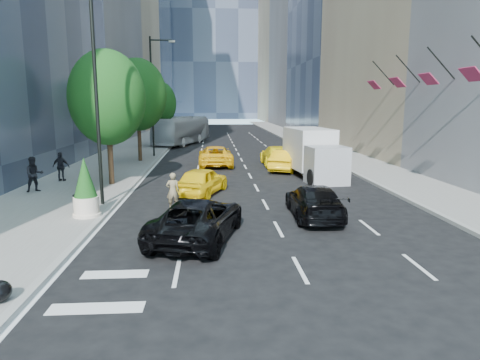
{
  "coord_description": "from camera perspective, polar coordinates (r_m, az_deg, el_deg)",
  "views": [
    {
      "loc": [
        -1.48,
        -15.43,
        4.7
      ],
      "look_at": [
        -0.34,
        1.68,
        1.6
      ],
      "focal_mm": 32.0,
      "sensor_mm": 36.0,
      "label": 1
    }
  ],
  "objects": [
    {
      "name": "ground",
      "position": [
        16.2,
        1.61,
        -6.62
      ],
      "size": [
        160.0,
        160.0,
        0.0
      ],
      "primitive_type": "plane",
      "color": "black",
      "rests_on": "ground"
    },
    {
      "name": "sidewalk_left",
      "position": [
        46.28,
        -13.17,
        4.25
      ],
      "size": [
        6.0,
        120.0,
        0.15
      ],
      "primitive_type": "cube",
      "color": "slate",
      "rests_on": "ground"
    },
    {
      "name": "sidewalk_right",
      "position": [
        47.09,
        10.36,
        4.45
      ],
      "size": [
        4.0,
        120.0,
        0.15
      ],
      "primitive_type": "cube",
      "color": "slate",
      "rests_on": "ground"
    },
    {
      "name": "tower_right_far",
      "position": [
        117.6,
        8.28,
        20.09
      ],
      "size": [
        20.0,
        24.0,
        50.0
      ],
      "primitive_type": "cube",
      "color": "#85725C",
      "rests_on": "ground"
    },
    {
      "name": "lamp_near",
      "position": [
        20.05,
        -18.25,
        12.93
      ],
      "size": [
        2.13,
        0.22,
        10.0
      ],
      "color": "black",
      "rests_on": "sidewalk_left"
    },
    {
      "name": "lamp_far",
      "position": [
        37.76,
        -11.41,
        11.74
      ],
      "size": [
        2.13,
        0.22,
        10.0
      ],
      "color": "black",
      "rests_on": "sidewalk_left"
    },
    {
      "name": "tree_near",
      "position": [
        25.09,
        -17.27,
        10.41
      ],
      "size": [
        4.2,
        4.2,
        7.46
      ],
      "color": "black",
      "rests_on": "sidewalk_left"
    },
    {
      "name": "tree_mid",
      "position": [
        34.91,
        -13.49,
        10.99
      ],
      "size": [
        4.5,
        4.5,
        7.99
      ],
      "color": "black",
      "rests_on": "sidewalk_left"
    },
    {
      "name": "tree_far",
      "position": [
        47.77,
        -10.85,
        9.98
      ],
      "size": [
        3.9,
        3.9,
        6.92
      ],
      "color": "black",
      "rests_on": "sidewalk_left"
    },
    {
      "name": "traffic_signal",
      "position": [
        55.65,
        -9.01,
        9.65
      ],
      "size": [
        2.48,
        0.53,
        5.2
      ],
      "color": "black",
      "rests_on": "sidewalk_left"
    },
    {
      "name": "facade_flags",
      "position": [
        28.21,
        22.2,
        12.53
      ],
      "size": [
        1.85,
        13.3,
        2.05
      ],
      "color": "black",
      "rests_on": "ground"
    },
    {
      "name": "skateboarder",
      "position": [
        18.92,
        -8.94,
        -1.77
      ],
      "size": [
        0.64,
        0.48,
        1.6
      ],
      "primitive_type": "imported",
      "rotation": [
        0.0,
        0.0,
        3.31
      ],
      "color": "#77694A",
      "rests_on": "ground"
    },
    {
      "name": "black_sedan_lincoln",
      "position": [
        14.98,
        -5.68,
        -5.19
      ],
      "size": [
        3.66,
        5.68,
        1.46
      ],
      "primitive_type": "imported",
      "rotation": [
        0.0,
        0.0,
        2.89
      ],
      "color": "black",
      "rests_on": "ground"
    },
    {
      "name": "black_sedan_mercedes",
      "position": [
        18.0,
        9.86,
        -2.8
      ],
      "size": [
        2.08,
        4.78,
        1.37
      ],
      "primitive_type": "imported",
      "rotation": [
        0.0,
        0.0,
        3.11
      ],
      "color": "black",
      "rests_on": "ground"
    },
    {
      "name": "taxi_a",
      "position": [
        22.3,
        -5.08,
        -0.09
      ],
      "size": [
        3.03,
        4.52,
        1.43
      ],
      "primitive_type": "imported",
      "rotation": [
        0.0,
        0.0,
        2.79
      ],
      "color": "yellow",
      "rests_on": "ground"
    },
    {
      "name": "taxi_b",
      "position": [
        30.16,
        6.31,
        2.64
      ],
      "size": [
        3.26,
        4.74,
        1.48
      ],
      "primitive_type": "imported",
      "rotation": [
        0.0,
        0.0,
        2.72
      ],
      "color": "#E7A90C",
      "rests_on": "ground"
    },
    {
      "name": "taxi_c",
      "position": [
        32.46,
        -3.29,
        3.24
      ],
      "size": [
        2.58,
        5.44,
        1.5
      ],
      "primitive_type": "imported",
      "rotation": [
        0.0,
        0.0,
        3.16
      ],
      "color": "yellow",
      "rests_on": "ground"
    },
    {
      "name": "taxi_d",
      "position": [
        32.47,
        4.92,
        3.24
      ],
      "size": [
        2.16,
        5.25,
        1.52
      ],
      "primitive_type": "imported",
      "rotation": [
        0.0,
        0.0,
        3.13
      ],
      "color": "yellow",
      "rests_on": "ground"
    },
    {
      "name": "city_bus",
      "position": [
        49.68,
        -7.68,
        6.57
      ],
      "size": [
        6.01,
        11.65,
        3.17
      ],
      "primitive_type": "imported",
      "rotation": [
        0.0,
        0.0,
        -0.31
      ],
      "color": "silver",
      "rests_on": "ground"
    },
    {
      "name": "box_truck",
      "position": [
        27.66,
        9.72,
        3.59
      ],
      "size": [
        3.0,
        6.63,
        3.07
      ],
      "rotation": [
        0.0,
        0.0,
        0.11
      ],
      "color": "#B8B8B8",
      "rests_on": "ground"
    },
    {
      "name": "pedestrian_a",
      "position": [
        24.47,
        -25.75,
        0.68
      ],
      "size": [
        1.12,
        1.05,
        1.83
      ],
      "primitive_type": "imported",
      "rotation": [
        0.0,
        0.0,
        0.54
      ],
      "color": "black",
      "rests_on": "sidewalk_left"
    },
    {
      "name": "pedestrian_b",
      "position": [
        27.25,
        -22.75,
        1.66
      ],
      "size": [
        1.05,
        0.54,
        1.71
      ],
      "primitive_type": "imported",
      "rotation": [
        0.0,
        0.0,
        3.01
      ],
      "color": "black",
      "rests_on": "sidewalk_left"
    },
    {
      "name": "trash_can",
      "position": [
        18.71,
        -20.45,
        -3.19
      ],
      "size": [
        0.55,
        0.55,
        0.82
      ],
      "primitive_type": "cylinder",
      "color": "black",
      "rests_on": "sidewalk_left"
    },
    {
      "name": "planter_shrub",
      "position": [
        18.36,
        -19.92,
        -1.04
      ],
      "size": [
        1.01,
        1.01,
        2.42
      ],
      "color": "beige",
      "rests_on": "sidewalk_left"
    }
  ]
}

